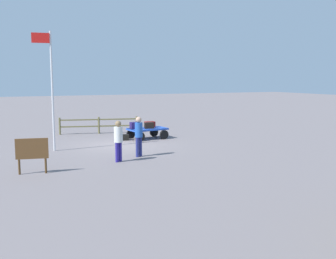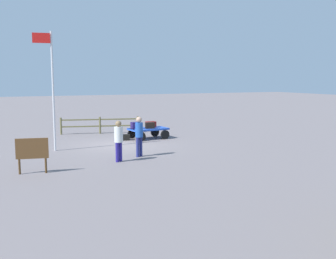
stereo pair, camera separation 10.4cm
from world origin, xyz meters
name	(u,v)px [view 1 (the left image)]	position (x,y,z in m)	size (l,w,h in m)	color
ground_plane	(120,145)	(0.00, 0.00, 0.00)	(120.00, 120.00, 0.00)	slate
luggage_cart	(147,131)	(-2.11, -1.39, 0.47)	(2.29, 1.55, 0.63)	blue
suitcase_dark	(134,125)	(-1.34, -1.41, 0.82)	(0.48, 0.36, 0.38)	#21184F
suitcase_tan	(149,126)	(-2.16, -1.21, 0.79)	(0.57, 0.44, 0.33)	black
suitcase_navy	(150,124)	(-2.42, -1.71, 0.79)	(0.58, 0.38, 0.34)	maroon
suitcase_grey	(123,137)	(-0.68, -1.44, 0.17)	(0.70, 0.47, 0.34)	black
worker_lead	(118,137)	(1.34, 4.03, 1.04)	(0.50, 0.50, 1.74)	navy
worker_trailing	(139,133)	(0.18, 3.36, 1.07)	(0.45, 0.45, 1.80)	navy
flagpole	(50,83)	(3.47, 0.29, 3.26)	(0.90, 0.13, 5.68)	silver
signboard	(32,151)	(4.87, 4.75, 0.86)	(1.15, 0.28, 1.32)	#4C3319
wooden_fence	(99,124)	(-0.14, -4.69, 0.62)	(4.77, 1.27, 1.06)	brown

